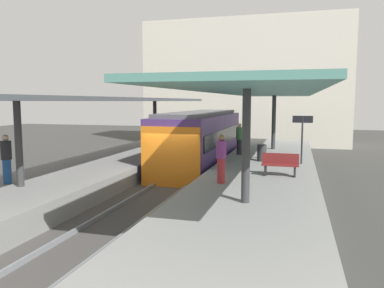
# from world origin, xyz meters

# --- Properties ---
(ground_plane) EXTENTS (80.00, 80.00, 0.00)m
(ground_plane) POSITION_xyz_m (0.00, 0.00, 0.00)
(ground_plane) COLOR #383835
(platform_left) EXTENTS (4.40, 28.00, 1.00)m
(platform_left) POSITION_xyz_m (-3.80, 0.00, 0.50)
(platform_left) COLOR gray
(platform_left) RESTS_ON ground_plane
(platform_right) EXTENTS (4.40, 28.00, 1.00)m
(platform_right) POSITION_xyz_m (3.80, 0.00, 0.50)
(platform_right) COLOR gray
(platform_right) RESTS_ON ground_plane
(track_ballast) EXTENTS (3.20, 28.00, 0.20)m
(track_ballast) POSITION_xyz_m (0.00, 0.00, 0.10)
(track_ballast) COLOR #423F3D
(track_ballast) RESTS_ON ground_plane
(rail_near_side) EXTENTS (0.08, 28.00, 0.14)m
(rail_near_side) POSITION_xyz_m (-0.72, 0.00, 0.27)
(rail_near_side) COLOR slate
(rail_near_side) RESTS_ON track_ballast
(rail_far_side) EXTENTS (0.08, 28.00, 0.14)m
(rail_far_side) POSITION_xyz_m (0.72, 0.00, 0.27)
(rail_far_side) COLOR slate
(rail_far_side) RESTS_ON track_ballast
(commuter_train) EXTENTS (2.78, 10.40, 3.10)m
(commuter_train) POSITION_xyz_m (0.00, 4.80, 1.73)
(commuter_train) COLOR #472D6B
(commuter_train) RESTS_ON track_ballast
(canopy_left) EXTENTS (4.18, 21.00, 3.04)m
(canopy_left) POSITION_xyz_m (-3.80, 1.40, 3.93)
(canopy_left) COLOR #333335
(canopy_left) RESTS_ON platform_left
(canopy_right) EXTENTS (4.18, 21.00, 3.37)m
(canopy_right) POSITION_xyz_m (3.80, 1.40, 4.25)
(canopy_right) COLOR #333335
(canopy_right) RESTS_ON platform_right
(platform_bench) EXTENTS (1.40, 0.41, 0.86)m
(platform_bench) POSITION_xyz_m (4.58, -0.65, 1.46)
(platform_bench) COLOR black
(platform_bench) RESTS_ON platform_right
(platform_sign) EXTENTS (0.90, 0.08, 2.21)m
(platform_sign) POSITION_xyz_m (5.40, 2.51, 2.62)
(platform_sign) COLOR #262628
(platform_sign) RESTS_ON platform_right
(litter_bin) EXTENTS (0.44, 0.44, 0.80)m
(litter_bin) POSITION_xyz_m (3.56, 2.83, 1.40)
(litter_bin) COLOR #2D2D30
(litter_bin) RESTS_ON platform_right
(passenger_near_bench) EXTENTS (0.36, 0.36, 1.72)m
(passenger_near_bench) POSITION_xyz_m (-4.55, -4.65, 1.89)
(passenger_near_bench) COLOR navy
(passenger_near_bench) RESTS_ON platform_left
(passenger_mid_platform) EXTENTS (0.36, 0.36, 1.72)m
(passenger_mid_platform) POSITION_xyz_m (2.64, -2.56, 1.90)
(passenger_mid_platform) COLOR maroon
(passenger_mid_platform) RESTS_ON platform_right
(passenger_far_end) EXTENTS (0.36, 0.36, 1.69)m
(passenger_far_end) POSITION_xyz_m (2.18, 4.79, 1.88)
(passenger_far_end) COLOR #232328
(passenger_far_end) RESTS_ON platform_right
(station_building_backdrop) EXTENTS (18.00, 6.00, 11.00)m
(station_building_backdrop) POSITION_xyz_m (0.49, 20.00, 5.50)
(station_building_backdrop) COLOR beige
(station_building_backdrop) RESTS_ON ground_plane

